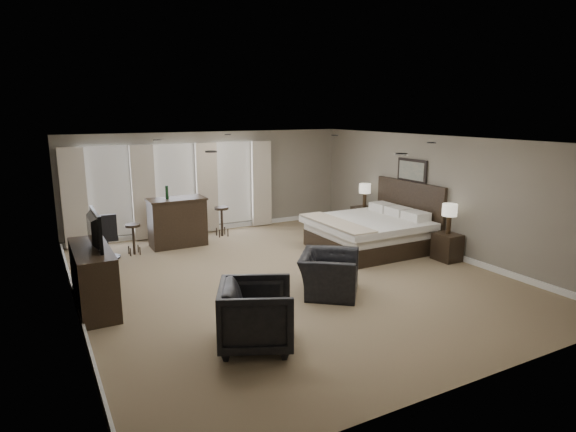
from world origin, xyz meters
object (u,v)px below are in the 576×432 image
lamp_far (365,196)px  tv (90,244)px  bar_counter (177,222)px  bar_stool_left (134,239)px  nightstand_near (447,247)px  dresser (93,278)px  lamp_near (449,219)px  armchair_far (257,312)px  bed (372,217)px  desk_chair (106,236)px  nightstand_far (364,219)px  armchair_near (329,267)px  bar_stool_right (222,222)px

lamp_far → tv: 7.22m
bar_counter → bar_stool_left: 1.11m
nightstand_near → lamp_far: size_ratio=0.93×
dresser → lamp_near: bearing=-7.1°
lamp_far → armchair_far: (-5.17, -4.48, -0.46)m
bed → desk_chair: (-5.46, 2.08, -0.24)m
tv → bar_counter: size_ratio=0.77×
armchair_far → bar_counter: 5.44m
nightstand_far → lamp_near: bearing=-90.0°
desk_chair → bed: bearing=163.8°
bar_stool_left → desk_chair: size_ratio=0.68×
tv → bar_counter: bar_counter is taller
bar_counter → lamp_far: bearing=-11.3°
lamp_near → tv: (-6.92, 0.86, 0.17)m
lamp_near → bar_stool_left: (-5.78, 3.60, -0.56)m
bed → nightstand_near: (0.89, -1.45, -0.46)m
nightstand_far → bed: bearing=-121.5°
armchair_far → bar_counter: bar_counter is taller
bed → bar_stool_left: bed is taller
dresser → tv: bearing=0.0°
nightstand_near → nightstand_far: nightstand_far is taller
armchair_near → desk_chair: desk_chair is taller
tv → desk_chair: size_ratio=1.00×
armchair_near → bar_stool_right: size_ratio=1.47×
bed → bar_stool_right: size_ratio=3.13×
desk_chair → bar_stool_right: bearing=-162.4°
lamp_far → dresser: 7.23m
nightstand_far → lamp_far: bearing=0.0°
nightstand_near → desk_chair: 7.27m
armchair_near → bar_stool_left: (-2.53, 4.01, -0.14)m
lamp_near → bar_stool_left: size_ratio=0.94×
armchair_near → bar_stool_left: size_ratio=1.61×
lamp_far → bar_stool_right: 3.76m
dresser → bar_counter: 3.71m
lamp_near → tv: size_ratio=0.63×
tv → armchair_far: tv is taller
bar_stool_left → lamp_near: bearing=-31.9°
lamp_near → armchair_far: bearing=-163.0°
bar_counter → bar_stool_right: size_ratio=1.75×
lamp_near → dresser: (-6.92, 0.86, -0.40)m
lamp_near → bar_counter: size_ratio=0.49×
dresser → bar_stool_right: bearing=44.1°
lamp_near → bar_stool_right: bearing=129.8°
bed → bar_stool_left: size_ratio=3.42×
tv → bar_stool_right: bearing=-45.9°
nightstand_near → dresser: size_ratio=0.34×
nightstand_far → bar_counter: size_ratio=0.49×
bar_stool_left → bar_stool_right: (2.29, 0.59, 0.03)m
bed → armchair_far: bed is taller
lamp_far → tv: bearing=-163.6°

